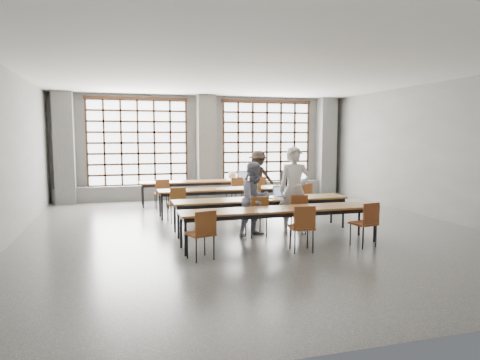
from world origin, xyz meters
name	(u,v)px	position (x,y,z in m)	size (l,w,h in m)	color
floor	(252,230)	(0.00, 0.00, 0.00)	(11.00, 11.00, 0.00)	#4A4A48
ceiling	(252,73)	(0.00, 0.00, 3.50)	(11.00, 11.00, 0.00)	silver
wall_back	(205,147)	(0.00, 5.50, 1.75)	(10.00, 10.00, 0.00)	#5F5F5C
wall_front	(416,176)	(0.00, -5.50, 1.75)	(10.00, 10.00, 0.00)	#5F5F5C
wall_left	(3,156)	(-5.00, 0.00, 1.75)	(11.00, 11.00, 0.00)	#5F5F5C
wall_right	(439,151)	(5.00, 0.00, 1.75)	(11.00, 11.00, 0.00)	#5F5F5C
column_left	(64,148)	(-4.50, 5.22, 1.75)	(0.60, 0.55, 3.50)	#575754
column_mid	(206,147)	(0.00, 5.22, 1.75)	(0.60, 0.55, 3.50)	#575754
column_right	(326,146)	(4.50, 5.22, 1.75)	(0.60, 0.55, 3.50)	#575754
window_left	(138,143)	(-2.25, 5.42, 1.90)	(3.32, 0.12, 3.00)	white
window_right	(267,142)	(2.25, 5.42, 1.90)	(3.32, 0.12, 3.00)	white
sill_ledge	(206,190)	(0.00, 5.30, 0.25)	(9.80, 0.35, 0.50)	#575754
desk_row_a	(205,183)	(-0.29, 4.03, 0.66)	(4.00, 0.70, 0.73)	brown
desk_row_b	(233,190)	(0.07, 1.97, 0.66)	(4.00, 0.70, 0.73)	brown
desk_row_c	(261,201)	(0.21, -0.04, 0.66)	(4.00, 0.70, 0.73)	brown
desk_row_d	(281,211)	(0.16, -1.39, 0.66)	(4.00, 0.70, 0.73)	brown
chair_back_left	(162,191)	(-1.69, 3.40, 0.54)	(0.44, 0.45, 0.88)	brown
chair_back_mid	(235,188)	(0.53, 3.40, 0.54)	(0.51, 0.52, 0.88)	brown
chair_back_right	(259,187)	(1.29, 3.40, 0.54)	(0.50, 0.50, 0.88)	brown
chair_mid_left	(177,201)	(-1.52, 1.34, 0.54)	(0.47, 0.48, 0.88)	brown
chair_mid_centre	(253,198)	(0.45, 1.34, 0.54)	(0.51, 0.51, 0.88)	brown
chair_mid_right	(303,196)	(1.87, 1.34, 0.54)	(0.43, 0.43, 0.88)	maroon
chair_front_left	(257,212)	(-0.08, -0.67, 0.54)	(0.46, 0.46, 0.88)	brown
chair_front_right	(297,210)	(0.81, -0.67, 0.54)	(0.43, 0.44, 0.88)	brown
chair_near_left	(203,230)	(-1.52, -2.02, 0.54)	(0.52, 0.53, 0.88)	brown
chair_near_mid	(303,224)	(0.35, -2.02, 0.54)	(0.47, 0.48, 0.88)	brown
chair_near_right	(367,220)	(1.68, -2.02, 0.54)	(0.50, 0.50, 0.88)	brown
student_male	(295,190)	(0.81, -0.54, 0.95)	(0.70, 0.46, 1.91)	silver
student_female	(255,199)	(-0.09, -0.54, 0.79)	(0.77, 0.60, 1.59)	#19224D
student_back	(258,177)	(1.31, 3.53, 0.84)	(1.08, 0.62, 1.67)	black
laptop_front	(282,194)	(0.75, 0.07, 0.79)	(0.41, 0.37, 0.26)	silver
laptop_back	(244,177)	(1.04, 4.14, 0.79)	(0.44, 0.40, 0.26)	#ABABB0
mouse	(300,196)	(1.16, -0.06, 0.75)	(0.10, 0.06, 0.04)	white
green_box	(258,196)	(0.16, 0.04, 0.78)	(0.25, 0.09, 0.09)	#2B863E
phone	(270,198)	(0.39, -0.14, 0.74)	(0.13, 0.06, 0.01)	black
paper_sheet_b	(222,189)	(-0.23, 1.92, 0.73)	(0.30, 0.21, 0.00)	white
paper_sheet_c	(236,188)	(0.17, 1.97, 0.73)	(0.30, 0.21, 0.00)	silver
backpack	(287,179)	(1.67, 2.02, 0.93)	(0.32, 0.20, 0.40)	black
plastic_bag	(232,175)	(0.61, 4.08, 0.87)	(0.26, 0.21, 0.29)	white
red_pouch	(200,231)	(-1.54, -1.94, 0.50)	(0.20, 0.08, 0.06)	#AA1428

